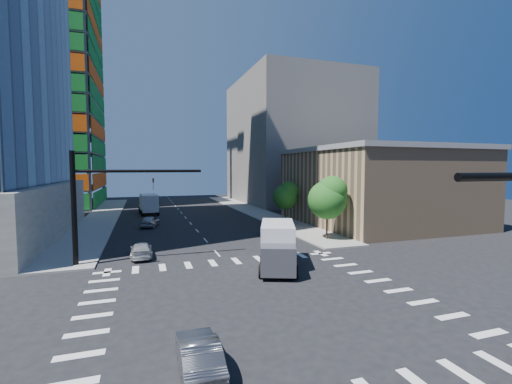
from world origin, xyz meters
name	(u,v)px	position (x,y,z in m)	size (l,w,h in m)	color
ground	(260,302)	(0.00, 0.00, 0.00)	(160.00, 160.00, 0.00)	black
road_markings	(260,302)	(0.00, 0.00, 0.01)	(20.00, 20.00, 0.01)	silver
sidewalk_ne	(253,211)	(12.50, 40.00, 0.07)	(5.00, 60.00, 0.15)	gray
sidewalk_nw	(102,217)	(-12.50, 40.00, 0.07)	(5.00, 60.00, 0.15)	gray
construction_building	(29,84)	(-27.41, 61.93, 24.61)	(25.16, 34.50, 70.60)	slate
commercial_building	(376,186)	(25.00, 22.00, 5.31)	(20.50, 22.50, 10.60)	tan
bg_building_ne	(292,141)	(27.00, 55.00, 14.00)	(24.00, 30.00, 28.00)	slate
signal_mast_nw	(95,197)	(-10.00, 11.50, 5.49)	(10.20, 0.40, 9.00)	black
tree_south	(329,197)	(12.63, 13.90, 4.69)	(4.16, 4.16, 6.82)	#382316
tree_north	(287,195)	(12.93, 25.90, 3.99)	(3.54, 3.52, 5.78)	#382316
car_nb_far	(271,231)	(7.47, 17.79, 0.64)	(2.11, 4.58, 1.27)	black
car_sb_near	(141,250)	(-6.58, 12.80, 0.64)	(1.79, 4.41, 1.28)	silver
car_sb_mid	(150,221)	(-5.50, 28.84, 0.73)	(1.73, 4.29, 1.46)	#A6A8AE
car_sb_cross	(199,355)	(-4.46, -5.74, 0.70)	(1.48, 4.24, 1.40)	#4E4F54
box_truck_near	(278,249)	(3.51, 5.94, 1.50)	(4.91, 7.04, 3.40)	black
box_truck_far	(148,205)	(-5.47, 42.27, 1.50)	(3.28, 6.66, 3.38)	black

